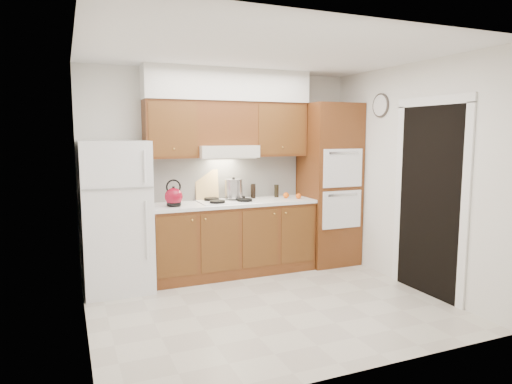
# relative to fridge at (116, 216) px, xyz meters

# --- Properties ---
(floor) EXTENTS (3.60, 3.60, 0.00)m
(floor) POSITION_rel_fridge_xyz_m (1.41, -1.14, -0.86)
(floor) COLOR beige
(floor) RESTS_ON ground
(ceiling) EXTENTS (3.60, 3.60, 0.00)m
(ceiling) POSITION_rel_fridge_xyz_m (1.41, -1.14, 1.74)
(ceiling) COLOR white
(ceiling) RESTS_ON wall_back
(wall_back) EXTENTS (3.60, 0.02, 2.60)m
(wall_back) POSITION_rel_fridge_xyz_m (1.41, 0.36, 0.44)
(wall_back) COLOR silver
(wall_back) RESTS_ON floor
(wall_left) EXTENTS (0.02, 3.00, 2.60)m
(wall_left) POSITION_rel_fridge_xyz_m (-0.40, -1.14, 0.44)
(wall_left) COLOR silver
(wall_left) RESTS_ON floor
(wall_right) EXTENTS (0.02, 3.00, 2.60)m
(wall_right) POSITION_rel_fridge_xyz_m (3.21, -1.14, 0.44)
(wall_right) COLOR silver
(wall_right) RESTS_ON floor
(fridge) EXTENTS (0.75, 0.72, 1.72)m
(fridge) POSITION_rel_fridge_xyz_m (0.00, 0.00, 0.00)
(fridge) COLOR white
(fridge) RESTS_ON floor
(base_cabinets) EXTENTS (2.11, 0.60, 0.90)m
(base_cabinets) POSITION_rel_fridge_xyz_m (1.43, 0.06, -0.41)
(base_cabinets) COLOR brown
(base_cabinets) RESTS_ON floor
(countertop) EXTENTS (2.13, 0.62, 0.04)m
(countertop) POSITION_rel_fridge_xyz_m (1.43, 0.05, 0.06)
(countertop) COLOR white
(countertop) RESTS_ON base_cabinets
(backsplash) EXTENTS (2.11, 0.03, 0.56)m
(backsplash) POSITION_rel_fridge_xyz_m (1.43, 0.34, 0.36)
(backsplash) COLOR white
(backsplash) RESTS_ON countertop
(oven_cabinet) EXTENTS (0.70, 0.65, 2.20)m
(oven_cabinet) POSITION_rel_fridge_xyz_m (2.85, 0.03, 0.24)
(oven_cabinet) COLOR brown
(oven_cabinet) RESTS_ON floor
(upper_cab_left) EXTENTS (0.63, 0.33, 0.70)m
(upper_cab_left) POSITION_rel_fridge_xyz_m (0.69, 0.19, 0.99)
(upper_cab_left) COLOR brown
(upper_cab_left) RESTS_ON wall_back
(upper_cab_right) EXTENTS (0.73, 0.33, 0.70)m
(upper_cab_right) POSITION_rel_fridge_xyz_m (2.12, 0.19, 0.99)
(upper_cab_right) COLOR brown
(upper_cab_right) RESTS_ON wall_back
(range_hood) EXTENTS (0.75, 0.45, 0.15)m
(range_hood) POSITION_rel_fridge_xyz_m (1.38, 0.13, 0.71)
(range_hood) COLOR silver
(range_hood) RESTS_ON wall_back
(upper_cab_over_hood) EXTENTS (0.75, 0.33, 0.55)m
(upper_cab_over_hood) POSITION_rel_fridge_xyz_m (1.38, 0.19, 1.06)
(upper_cab_over_hood) COLOR brown
(upper_cab_over_hood) RESTS_ON range_hood
(soffit) EXTENTS (2.13, 0.36, 0.40)m
(soffit) POSITION_rel_fridge_xyz_m (1.43, 0.18, 1.54)
(soffit) COLOR silver
(soffit) RESTS_ON wall_back
(cooktop) EXTENTS (0.74, 0.50, 0.01)m
(cooktop) POSITION_rel_fridge_xyz_m (1.38, 0.07, 0.09)
(cooktop) COLOR white
(cooktop) RESTS_ON countertop
(doorway) EXTENTS (0.02, 0.90, 2.10)m
(doorway) POSITION_rel_fridge_xyz_m (3.19, -1.49, 0.19)
(doorway) COLOR black
(doorway) RESTS_ON floor
(wall_clock) EXTENTS (0.02, 0.30, 0.30)m
(wall_clock) POSITION_rel_fridge_xyz_m (3.19, -0.59, 1.29)
(wall_clock) COLOR #3F3833
(wall_clock) RESTS_ON wall_right
(kettle) EXTENTS (0.26, 0.26, 0.21)m
(kettle) POSITION_rel_fridge_xyz_m (0.66, -0.04, 0.20)
(kettle) COLOR maroon
(kettle) RESTS_ON countertop
(cutting_board) EXTENTS (0.31, 0.14, 0.39)m
(cutting_board) POSITION_rel_fridge_xyz_m (1.18, 0.31, 0.28)
(cutting_board) COLOR tan
(cutting_board) RESTS_ON countertop
(stock_pot) EXTENTS (0.28, 0.28, 0.24)m
(stock_pot) POSITION_rel_fridge_xyz_m (1.48, 0.14, 0.23)
(stock_pot) COLOR #ADADB2
(stock_pot) RESTS_ON cooktop
(condiment_a) EXTENTS (0.06, 0.06, 0.18)m
(condiment_a) POSITION_rel_fridge_xyz_m (1.79, 0.24, 0.17)
(condiment_a) COLOR black
(condiment_a) RESTS_ON countertop
(condiment_b) EXTENTS (0.07, 0.07, 0.19)m
(condiment_b) POSITION_rel_fridge_xyz_m (1.79, 0.23, 0.18)
(condiment_b) COLOR black
(condiment_b) RESTS_ON countertop
(condiment_c) EXTENTS (0.06, 0.06, 0.17)m
(condiment_c) POSITION_rel_fridge_xyz_m (2.12, 0.20, 0.17)
(condiment_c) COLOR black
(condiment_c) RESTS_ON countertop
(orange_near) EXTENTS (0.08, 0.08, 0.07)m
(orange_near) POSITION_rel_fridge_xyz_m (2.32, -0.06, 0.12)
(orange_near) COLOR #D55D0B
(orange_near) RESTS_ON countertop
(orange_far) EXTENTS (0.08, 0.08, 0.08)m
(orange_far) POSITION_rel_fridge_xyz_m (2.20, 0.06, 0.12)
(orange_far) COLOR orange
(orange_far) RESTS_ON countertop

